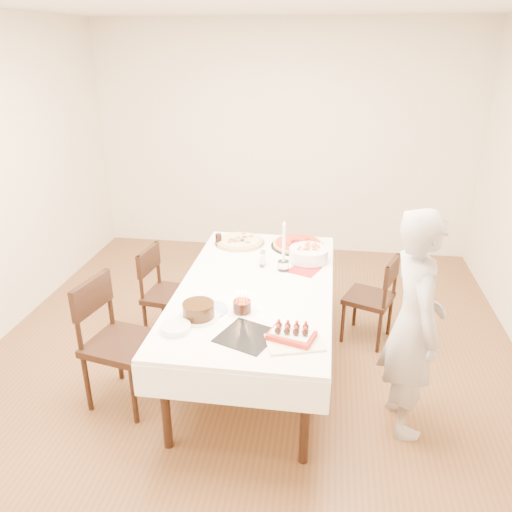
# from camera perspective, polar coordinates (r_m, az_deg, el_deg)

# --- Properties ---
(floor) EXTENTS (5.00, 5.00, 0.00)m
(floor) POSITION_cam_1_polar(r_m,az_deg,el_deg) (4.26, -0.67, -11.68)
(floor) COLOR brown
(floor) RESTS_ON ground
(wall_back) EXTENTS (4.50, 0.04, 2.70)m
(wall_back) POSITION_cam_1_polar(r_m,az_deg,el_deg) (6.07, 3.07, 12.96)
(wall_back) COLOR beige
(wall_back) RESTS_ON floor
(wall_front) EXTENTS (4.50, 0.04, 2.70)m
(wall_front) POSITION_cam_1_polar(r_m,az_deg,el_deg) (1.55, -16.89, -23.07)
(wall_front) COLOR beige
(wall_front) RESTS_ON floor
(dining_table) EXTENTS (1.40, 2.27, 0.75)m
(dining_table) POSITION_cam_1_polar(r_m,az_deg,el_deg) (3.96, 0.00, -8.13)
(dining_table) COLOR white
(dining_table) RESTS_ON floor
(chair_right_savory) EXTENTS (0.53, 0.53, 0.81)m
(chair_right_savory) POSITION_cam_1_polar(r_m,az_deg,el_deg) (4.43, 12.75, -4.70)
(chair_right_savory) COLOR black
(chair_right_savory) RESTS_ON floor
(chair_left_savory) EXTENTS (0.49, 0.49, 0.85)m
(chair_left_savory) POSITION_cam_1_polar(r_m,az_deg,el_deg) (4.39, -9.77, -4.43)
(chair_left_savory) COLOR black
(chair_left_savory) RESTS_ON floor
(chair_left_dessert) EXTENTS (0.58, 0.58, 0.96)m
(chair_left_dessert) POSITION_cam_1_polar(r_m,az_deg,el_deg) (3.70, -15.05, -9.69)
(chair_left_dessert) COLOR black
(chair_left_dessert) RESTS_ON floor
(person) EXTENTS (0.47, 0.63, 1.56)m
(person) POSITION_cam_1_polar(r_m,az_deg,el_deg) (3.37, 17.58, -7.49)
(person) COLOR #ADA8A3
(person) RESTS_ON floor
(pizza_white) EXTENTS (0.46, 0.46, 0.04)m
(pizza_white) POSITION_cam_1_polar(r_m,az_deg,el_deg) (4.53, -1.90, 1.67)
(pizza_white) COLOR beige
(pizza_white) RESTS_ON dining_table
(pizza_pepperoni) EXTENTS (0.50, 0.50, 0.04)m
(pizza_pepperoni) POSITION_cam_1_polar(r_m,az_deg,el_deg) (4.48, 4.80, 1.35)
(pizza_pepperoni) COLOR red
(pizza_pepperoni) RESTS_ON dining_table
(red_placemat) EXTENTS (0.29, 0.29, 0.01)m
(red_placemat) POSITION_cam_1_polar(r_m,az_deg,el_deg) (4.03, 5.53, -1.61)
(red_placemat) COLOR #B21E1E
(red_placemat) RESTS_ON dining_table
(pasta_bowl) EXTENTS (0.37, 0.37, 0.10)m
(pasta_bowl) POSITION_cam_1_polar(r_m,az_deg,el_deg) (4.18, 6.02, 0.20)
(pasta_bowl) COLOR white
(pasta_bowl) RESTS_ON dining_table
(taper_candle) EXTENTS (0.11, 0.11, 0.42)m
(taper_candle) POSITION_cam_1_polar(r_m,az_deg,el_deg) (3.94, 3.19, 1.14)
(taper_candle) COLOR white
(taper_candle) RESTS_ON dining_table
(shaker_pair) EXTENTS (0.11, 0.11, 0.12)m
(shaker_pair) POSITION_cam_1_polar(r_m,az_deg,el_deg) (4.05, 0.71, -0.47)
(shaker_pair) COLOR white
(shaker_pair) RESTS_ON dining_table
(cola_glass) EXTENTS (0.07, 0.07, 0.11)m
(cola_glass) POSITION_cam_1_polar(r_m,az_deg,el_deg) (4.50, -4.30, 1.89)
(cola_glass) COLOR black
(cola_glass) RESTS_ON dining_table
(layer_cake) EXTENTS (0.33, 0.33, 0.11)m
(layer_cake) POSITION_cam_1_polar(r_m,az_deg,el_deg) (3.35, -6.59, -6.20)
(layer_cake) COLOR black
(layer_cake) RESTS_ON dining_table
(cake_board) EXTENTS (0.42, 0.42, 0.01)m
(cake_board) POSITION_cam_1_polar(r_m,az_deg,el_deg) (3.16, -1.02, -9.17)
(cake_board) COLOR black
(cake_board) RESTS_ON dining_table
(birthday_cake) EXTENTS (0.15, 0.15, 0.14)m
(birthday_cake) POSITION_cam_1_polar(r_m,az_deg,el_deg) (3.38, -1.61, -5.22)
(birthday_cake) COLOR #391D0F
(birthday_cake) RESTS_ON dining_table
(strawberry_box) EXTENTS (0.32, 0.26, 0.07)m
(strawberry_box) POSITION_cam_1_polar(r_m,az_deg,el_deg) (3.11, 4.09, -8.97)
(strawberry_box) COLOR #B42114
(strawberry_box) RESTS_ON dining_table
(box_lid) EXTENTS (0.39, 0.32, 0.03)m
(box_lid) POSITION_cam_1_polar(r_m,az_deg,el_deg) (3.10, 4.42, -9.95)
(box_lid) COLOR beige
(box_lid) RESTS_ON dining_table
(plate_stack) EXTENTS (0.25, 0.25, 0.04)m
(plate_stack) POSITION_cam_1_polar(r_m,az_deg,el_deg) (3.24, -9.16, -8.10)
(plate_stack) COLOR white
(plate_stack) RESTS_ON dining_table
(china_plate) EXTENTS (0.32, 0.32, 0.01)m
(china_plate) POSITION_cam_1_polar(r_m,az_deg,el_deg) (3.45, -5.38, -6.13)
(china_plate) COLOR white
(china_plate) RESTS_ON dining_table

